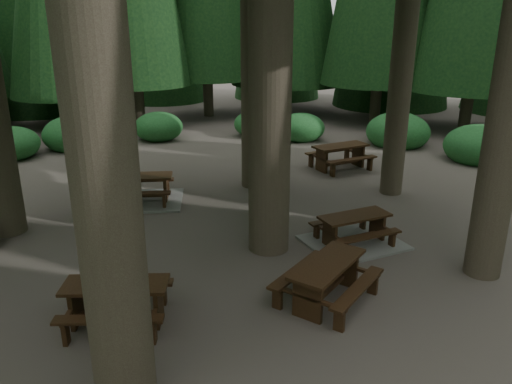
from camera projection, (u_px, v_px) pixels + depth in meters
name	position (u px, v px, depth m)	size (l,w,h in m)	color
ground	(238.00, 259.00, 10.08)	(80.00, 80.00, 0.00)	#554C45
picnic_table_a	(354.00, 235.00, 10.70)	(1.96, 1.62, 0.66)	gray
picnic_table_c	(140.00, 193.00, 13.18)	(2.65, 2.43, 0.74)	gray
picnic_table_d	(341.00, 153.00, 16.05)	(1.87, 1.53, 0.78)	black
picnic_table_e	(327.00, 275.00, 8.42)	(2.15, 2.03, 0.73)	black
picnic_table_f	(117.00, 297.00, 7.81)	(2.00, 1.84, 0.70)	black
shrub_ring	(254.00, 222.00, 10.88)	(23.86, 24.64, 1.49)	#216229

